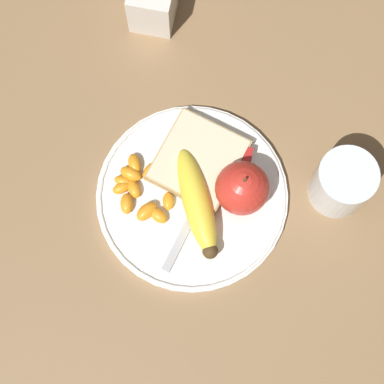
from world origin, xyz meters
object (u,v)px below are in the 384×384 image
(banana, at_px, (197,203))
(condiment_caddy, at_px, (153,4))
(juice_glass, at_px, (342,183))
(apple, at_px, (242,188))
(bread_slice, at_px, (196,160))
(plate, at_px, (192,196))
(fork, at_px, (199,206))
(jam_packet, at_px, (238,162))

(banana, bearing_deg, condiment_caddy, -156.59)
(juice_glass, bearing_deg, apple, -74.96)
(bread_slice, xyz_separation_m, condiment_caddy, (-0.22, -0.11, 0.02))
(apple, bearing_deg, banana, -63.59)
(plate, relative_size, apple, 3.25)
(juice_glass, height_order, condiment_caddy, juice_glass)
(apple, distance_m, bread_slice, 0.08)
(plate, bearing_deg, juice_glass, 103.98)
(juice_glass, relative_size, condiment_caddy, 1.11)
(plate, distance_m, banana, 0.03)
(banana, bearing_deg, bread_slice, -167.91)
(bread_slice, xyz_separation_m, fork, (0.06, 0.02, -0.01))
(condiment_caddy, bearing_deg, banana, 23.41)
(banana, distance_m, fork, 0.02)
(juice_glass, height_order, fork, juice_glass)
(fork, bearing_deg, apple, -48.24)
(banana, distance_m, bread_slice, 0.07)
(bread_slice, distance_m, condiment_caddy, 0.25)
(banana, height_order, fork, banana)
(fork, bearing_deg, jam_packet, -16.05)
(fork, bearing_deg, condiment_caddy, 38.55)
(plate, xyz_separation_m, condiment_caddy, (-0.27, -0.11, 0.03))
(apple, distance_m, banana, 0.07)
(apple, xyz_separation_m, jam_packet, (-0.04, -0.01, -0.03))
(apple, relative_size, condiment_caddy, 1.08)
(juice_glass, xyz_separation_m, jam_packet, (-0.01, -0.15, -0.02))
(bread_slice, distance_m, jam_packet, 0.06)
(fork, xyz_separation_m, condiment_caddy, (-0.29, -0.13, 0.03))
(banana, height_order, condiment_caddy, condiment_caddy)
(plate, xyz_separation_m, apple, (-0.01, 0.07, 0.04))
(apple, bearing_deg, condiment_caddy, -144.99)
(juice_glass, relative_size, jam_packet, 1.96)
(plate, xyz_separation_m, bread_slice, (-0.05, -0.00, 0.02))
(banana, xyz_separation_m, bread_slice, (-0.06, -0.01, -0.01))
(banana, relative_size, fork, 0.92)
(apple, relative_size, jam_packet, 1.90)
(jam_packet, distance_m, condiment_caddy, 0.27)
(plate, bearing_deg, jam_packet, 136.37)
(apple, xyz_separation_m, banana, (0.03, -0.06, -0.02))
(fork, relative_size, jam_packet, 3.88)
(juice_glass, bearing_deg, bread_slice, -89.80)
(banana, distance_m, condiment_caddy, 0.31)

